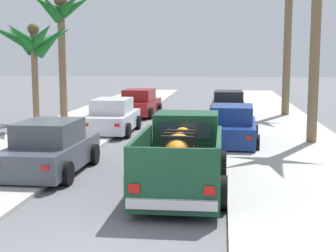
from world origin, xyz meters
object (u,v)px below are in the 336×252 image
(car_right_near, at_px, (232,127))
(palm_tree_left_fore, at_px, (61,16))
(car_left_near, at_px, (51,149))
(car_left_far, at_px, (228,106))
(pickup_truck, at_px, (183,158))
(car_left_mid, at_px, (113,117))
(car_right_mid, at_px, (139,104))
(palm_tree_right_mid, at_px, (34,41))

(car_right_near, xyz_separation_m, palm_tree_left_fore, (-8.93, 7.29, 4.79))
(car_left_near, xyz_separation_m, car_left_far, (5.21, 13.25, 0.00))
(car_left_near, relative_size, car_left_far, 1.00)
(car_left_near, distance_m, car_right_near, 7.37)
(car_right_near, bearing_deg, pickup_truck, -101.64)
(pickup_truck, bearing_deg, car_left_far, 84.94)
(palm_tree_left_fore, bearing_deg, car_right_near, -39.24)
(car_left_mid, xyz_separation_m, car_right_mid, (0.10, 6.52, 0.00))
(car_right_near, xyz_separation_m, car_right_mid, (-5.07, 9.07, 0.00))
(car_left_far, bearing_deg, car_left_near, -111.45)
(car_left_mid, bearing_deg, car_right_mid, 89.14)
(car_left_mid, height_order, car_left_far, same)
(car_left_near, height_order, car_right_near, same)
(pickup_truck, distance_m, palm_tree_left_fore, 16.44)
(pickup_truck, distance_m, car_left_mid, 9.85)
(pickup_truck, xyz_separation_m, palm_tree_right_mid, (-7.53, 9.73, 3.26))
(car_left_far, bearing_deg, palm_tree_left_fore, -174.88)
(car_left_mid, bearing_deg, pickup_truck, -67.14)
(car_right_mid, bearing_deg, car_left_near, -90.74)
(palm_tree_right_mid, bearing_deg, car_left_mid, -9.93)
(pickup_truck, distance_m, car_left_near, 4.14)
(car_left_far, distance_m, palm_tree_left_fore, 10.12)
(pickup_truck, xyz_separation_m, car_left_near, (-3.91, 1.36, -0.10))
(palm_tree_left_fore, distance_m, palm_tree_right_mid, 4.33)
(car_left_far, height_order, palm_tree_right_mid, palm_tree_right_mid)
(pickup_truck, relative_size, palm_tree_right_mid, 1.05)
(car_left_mid, bearing_deg, car_left_far, 47.21)
(car_left_mid, distance_m, car_right_mid, 6.52)
(car_left_near, height_order, car_right_mid, same)
(car_right_near, bearing_deg, car_right_mid, 119.21)
(pickup_truck, xyz_separation_m, car_left_mid, (-3.83, 9.08, -0.10))
(car_left_near, xyz_separation_m, car_right_near, (5.26, 5.16, 0.00))
(car_left_far, bearing_deg, car_right_near, -89.65)
(car_left_mid, height_order, car_right_mid, same)
(car_left_near, bearing_deg, car_right_near, 44.48)
(car_left_mid, relative_size, car_left_far, 1.00)
(car_right_near, distance_m, car_left_far, 8.09)
(car_left_near, bearing_deg, palm_tree_left_fore, 106.43)
(car_left_far, bearing_deg, car_right_mid, 168.93)
(car_left_near, distance_m, car_left_far, 14.24)
(car_left_near, bearing_deg, pickup_truck, -19.15)
(car_right_near, bearing_deg, car_left_far, 90.35)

